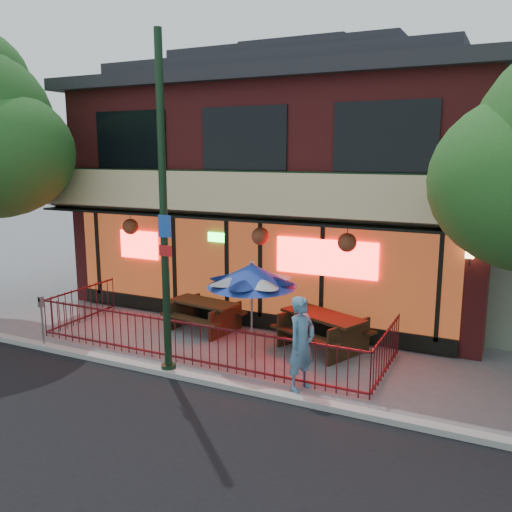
# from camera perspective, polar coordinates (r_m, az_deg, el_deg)

# --- Properties ---
(ground) EXTENTS (80.00, 80.00, 0.00)m
(ground) POSITION_cam_1_polar(r_m,az_deg,el_deg) (12.33, -8.08, -11.43)
(ground) COLOR gray
(ground) RESTS_ON ground
(curb) EXTENTS (80.00, 0.25, 0.12)m
(curb) POSITION_cam_1_polar(r_m,az_deg,el_deg) (11.92, -9.45, -11.95)
(curb) COLOR #999993
(curb) RESTS_ON ground
(restaurant_building) EXTENTS (12.96, 9.49, 8.05)m
(restaurant_building) POSITION_cam_1_polar(r_m,az_deg,el_deg) (17.75, 4.56, 9.14)
(restaurant_building) COLOR maroon
(restaurant_building) RESTS_ON ground
(patio_fence) EXTENTS (8.44, 2.62, 1.00)m
(patio_fence) POSITION_cam_1_polar(r_m,az_deg,el_deg) (12.50, -6.87, -7.99)
(patio_fence) COLOR #501117
(patio_fence) RESTS_ON ground
(street_light) EXTENTS (0.43, 0.32, 7.00)m
(street_light) POSITION_cam_1_polar(r_m,az_deg,el_deg) (11.18, -9.65, 2.98)
(street_light) COLOR black
(street_light) RESTS_ON ground
(picnic_table_left) EXTENTS (2.04, 1.68, 0.79)m
(picnic_table_left) POSITION_cam_1_polar(r_m,az_deg,el_deg) (14.47, -5.49, -5.79)
(picnic_table_left) COLOR #362513
(picnic_table_left) RESTS_ON ground
(picnic_table_right) EXTENTS (2.49, 2.23, 0.87)m
(picnic_table_right) POSITION_cam_1_polar(r_m,az_deg,el_deg) (13.11, 7.06, -7.35)
(picnic_table_right) COLOR #312311
(picnic_table_right) RESTS_ON ground
(patio_umbrella) EXTENTS (2.01, 2.01, 2.29)m
(patio_umbrella) POSITION_cam_1_polar(r_m,az_deg,el_deg) (12.07, -0.45, -2.04)
(patio_umbrella) COLOR gray
(patio_umbrella) RESTS_ON ground
(pedestrian) EXTENTS (0.65, 0.80, 1.90)m
(pedestrian) POSITION_cam_1_polar(r_m,az_deg,el_deg) (10.84, 4.82, -9.17)
(pedestrian) COLOR teal
(pedestrian) RESTS_ON ground
(parking_meter_near) EXTENTS (0.13, 0.12, 1.30)m
(parking_meter_near) POSITION_cam_1_polar(r_m,az_deg,el_deg) (13.93, -21.64, -5.63)
(parking_meter_near) COLOR gray
(parking_meter_near) RESTS_ON ground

